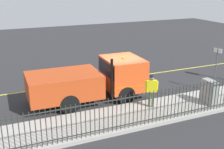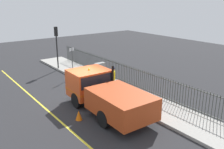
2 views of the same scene
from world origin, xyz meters
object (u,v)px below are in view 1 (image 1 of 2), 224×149
object	(u,v)px
utility_cabinet	(209,92)
street_sign	(216,63)
traffic_cone	(82,85)
work_truck	(96,78)
worker_standing	(152,87)

from	to	relation	value
utility_cabinet	street_sign	bearing A→B (deg)	131.35
utility_cabinet	traffic_cone	bearing A→B (deg)	-133.78
work_truck	street_sign	world-z (taller)	street_sign
work_truck	utility_cabinet	bearing A→B (deg)	58.93
traffic_cone	street_sign	xyz separation A→B (m)	(3.44, 7.04, 1.44)
work_truck	worker_standing	distance (m)	3.14
traffic_cone	utility_cabinet	bearing A→B (deg)	46.22
utility_cabinet	street_sign	distance (m)	2.57
traffic_cone	street_sign	size ratio (longest dim) A/B	0.22
worker_standing	street_sign	distance (m)	4.84
street_sign	work_truck	bearing A→B (deg)	-103.36
work_truck	worker_standing	bearing A→B (deg)	42.56
worker_standing	utility_cabinet	size ratio (longest dim) A/B	1.36
work_truck	street_sign	distance (m)	7.03
worker_standing	traffic_cone	distance (m)	4.86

